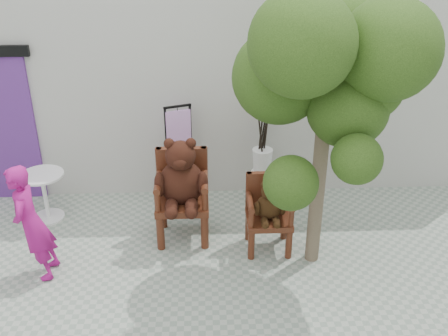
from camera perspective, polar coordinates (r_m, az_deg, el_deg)
name	(u,v)px	position (r m, az deg, el deg)	size (l,w,h in m)	color
ground_plane	(205,306)	(6.06, -2.04, -14.75)	(60.00, 60.00, 0.00)	#979F8E
back_wall	(202,89)	(8.03, -2.45, 8.61)	(9.00, 1.00, 3.00)	beige
chair_big	(182,183)	(6.73, -4.64, -1.60)	(0.68, 0.76, 1.44)	#3F1A0D
chair_small	(269,207)	(6.64, 4.91, -4.28)	(0.57, 0.53, 0.99)	#3F1A0D
person	(31,223)	(6.46, -20.22, -5.69)	(0.53, 0.35, 1.44)	#AA1476
cafe_table	(44,191)	(7.71, -18.98, -2.37)	(0.60, 0.60, 0.70)	white
display_stand	(180,165)	(7.69, -4.83, 0.28)	(0.54, 0.48, 1.51)	black
stool_bucket	(262,160)	(7.71, 4.19, 0.86)	(0.32, 0.32, 1.45)	white
tree	(334,71)	(5.69, 11.89, 10.27)	(2.07, 1.81, 3.35)	brown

